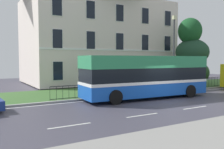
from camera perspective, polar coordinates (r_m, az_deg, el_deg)
The scene contains 7 objects.
ground_plane at distance 17.88m, azimuth 11.38°, elevation -5.98°, with size 60.00×56.00×0.18m.
georgian_townhouse at distance 31.86m, azimuth -3.41°, elevation 9.60°, with size 17.86×10.89×12.24m.
iron_verge_railing at distance 21.84m, azimuth 10.99°, elevation -2.56°, with size 19.41×0.04×0.97m.
evergreen_tree at distance 29.88m, azimuth 18.07°, elevation 4.01°, with size 3.92×3.92×7.79m.
single_decker_bus at distance 18.48m, azimuth 8.01°, elevation -0.37°, with size 10.06×3.08×3.18m.
street_lamp_post at distance 23.89m, azimuth 14.24°, elevation 6.17°, with size 0.36×0.24×6.88m.
litter_bin at distance 21.16m, azimuth 6.38°, elevation -2.43°, with size 0.53×0.53×1.21m.
Camera 1 is at (-11.74, -11.90, 2.94)m, focal length 39.19 mm.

